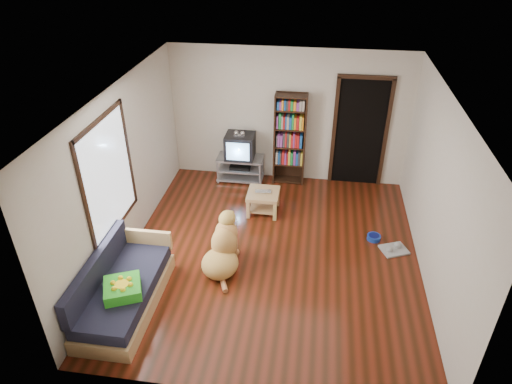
# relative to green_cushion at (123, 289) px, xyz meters

# --- Properties ---
(ground) EXTENTS (5.00, 5.00, 0.00)m
(ground) POSITION_rel_green_cushion_xyz_m (1.75, 1.58, -0.50)
(ground) COLOR #5A1D0F
(ground) RESTS_ON ground
(ceiling) EXTENTS (5.00, 5.00, 0.00)m
(ceiling) POSITION_rel_green_cushion_xyz_m (1.75, 1.58, 2.10)
(ceiling) COLOR white
(ceiling) RESTS_ON ground
(wall_back) EXTENTS (4.50, 0.00, 4.50)m
(wall_back) POSITION_rel_green_cushion_xyz_m (1.75, 4.08, 0.80)
(wall_back) COLOR beige
(wall_back) RESTS_ON ground
(wall_front) EXTENTS (4.50, 0.00, 4.50)m
(wall_front) POSITION_rel_green_cushion_xyz_m (1.75, -0.92, 0.80)
(wall_front) COLOR beige
(wall_front) RESTS_ON ground
(wall_left) EXTENTS (0.00, 5.00, 5.00)m
(wall_left) POSITION_rel_green_cushion_xyz_m (-0.50, 1.58, 0.80)
(wall_left) COLOR beige
(wall_left) RESTS_ON ground
(wall_right) EXTENTS (0.00, 5.00, 5.00)m
(wall_right) POSITION_rel_green_cushion_xyz_m (4.00, 1.58, 0.80)
(wall_right) COLOR beige
(wall_right) RESTS_ON ground
(green_cushion) EXTENTS (0.60, 0.60, 0.15)m
(green_cushion) POSITION_rel_green_cushion_xyz_m (0.00, 0.00, 0.00)
(green_cushion) COLOR green
(green_cushion) RESTS_ON sofa
(laptop) EXTENTS (0.30, 0.21, 0.02)m
(laptop) POSITION_rel_green_cushion_xyz_m (1.45, 2.72, -0.08)
(laptop) COLOR silver
(laptop) RESTS_ON coffee_table
(dog_bowl) EXTENTS (0.22, 0.22, 0.08)m
(dog_bowl) POSITION_rel_green_cushion_xyz_m (3.36, 2.19, -0.46)
(dog_bowl) COLOR #16369B
(dog_bowl) RESTS_ON ground
(grey_rag) EXTENTS (0.49, 0.45, 0.03)m
(grey_rag) POSITION_rel_green_cushion_xyz_m (3.66, 1.94, -0.48)
(grey_rag) COLOR #9B9B9B
(grey_rag) RESTS_ON ground
(window) EXTENTS (0.03, 1.46, 1.70)m
(window) POSITION_rel_green_cushion_xyz_m (-0.48, 1.08, 1.00)
(window) COLOR white
(window) RESTS_ON wall_left
(doorway) EXTENTS (1.03, 0.05, 2.19)m
(doorway) POSITION_rel_green_cushion_xyz_m (3.10, 4.06, 0.62)
(doorway) COLOR black
(doorway) RESTS_ON wall_back
(tv_stand) EXTENTS (0.90, 0.45, 0.50)m
(tv_stand) POSITION_rel_green_cushion_xyz_m (0.85, 3.83, -0.23)
(tv_stand) COLOR #99999E
(tv_stand) RESTS_ON ground
(crt_tv) EXTENTS (0.55, 0.52, 0.58)m
(crt_tv) POSITION_rel_green_cushion_xyz_m (0.85, 3.85, 0.25)
(crt_tv) COLOR black
(crt_tv) RESTS_ON tv_stand
(bookshelf) EXTENTS (0.60, 0.30, 1.80)m
(bookshelf) POSITION_rel_green_cushion_xyz_m (1.80, 3.92, 0.51)
(bookshelf) COLOR black
(bookshelf) RESTS_ON ground
(sofa) EXTENTS (0.80, 1.80, 0.80)m
(sofa) POSITION_rel_green_cushion_xyz_m (-0.12, 0.20, -0.23)
(sofa) COLOR tan
(sofa) RESTS_ON ground
(coffee_table) EXTENTS (0.55, 0.55, 0.40)m
(coffee_table) POSITION_rel_green_cushion_xyz_m (1.45, 2.75, -0.22)
(coffee_table) COLOR tan
(coffee_table) RESTS_ON ground
(dog) EXTENTS (0.62, 1.07, 0.87)m
(dog) POSITION_rel_green_cushion_xyz_m (1.05, 1.18, -0.18)
(dog) COLOR tan
(dog) RESTS_ON ground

